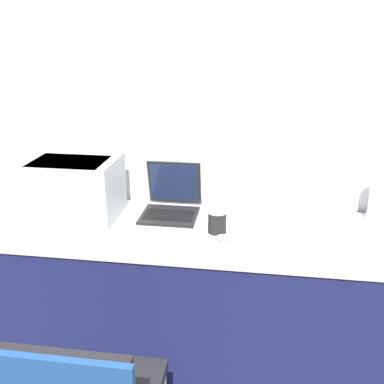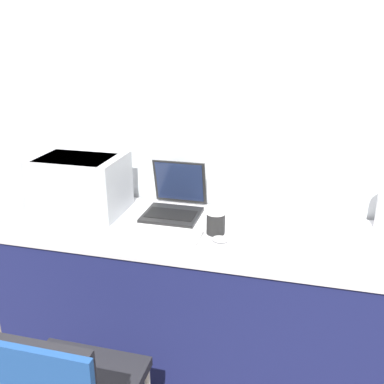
% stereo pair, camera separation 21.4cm
% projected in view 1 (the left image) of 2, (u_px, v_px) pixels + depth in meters
% --- Properties ---
extents(wall_back, '(8.00, 0.05, 2.60)m').
position_uv_depth(wall_back, '(213.00, 100.00, 2.33)').
color(wall_back, silver).
rests_on(wall_back, ground_plane).
extents(table, '(1.95, 0.67, 0.74)m').
position_uv_depth(table, '(202.00, 295.00, 2.29)').
color(table, '#191E51').
rests_on(table, ground_plane).
extents(printer, '(0.45, 0.33, 0.30)m').
position_uv_depth(printer, '(74.00, 186.00, 2.27)').
color(printer, '#B2B7BC').
rests_on(printer, table).
extents(laptop_left, '(0.29, 0.31, 0.26)m').
position_uv_depth(laptop_left, '(171.00, 203.00, 2.34)').
color(laptop_left, black).
rests_on(laptop_left, table).
extents(external_keyboard, '(0.43, 0.15, 0.02)m').
position_uv_depth(external_keyboard, '(158.00, 235.00, 2.09)').
color(external_keyboard, silver).
rests_on(external_keyboard, table).
extents(coffee_cup, '(0.09, 0.09, 0.11)m').
position_uv_depth(coffee_cup, '(217.00, 221.00, 2.12)').
color(coffee_cup, black).
rests_on(coffee_cup, table).
extents(mouse, '(0.07, 0.05, 0.03)m').
position_uv_depth(mouse, '(224.00, 238.00, 2.05)').
color(mouse, silver).
rests_on(mouse, table).
extents(metal_pitcher, '(0.10, 0.10, 0.27)m').
position_uv_depth(metal_pitcher, '(380.00, 198.00, 2.22)').
color(metal_pitcher, silver).
rests_on(metal_pitcher, table).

